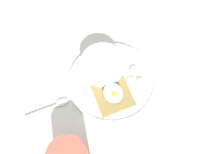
# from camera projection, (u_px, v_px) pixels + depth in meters

# --- Properties ---
(ground_plane) EXTENTS (1.20, 1.20, 0.02)m
(ground_plane) POSITION_uv_depth(u_px,v_px,m) (112.00, 83.00, 0.65)
(ground_plane) COLOR beige
(ground_plane) RESTS_ON ground
(plate) EXTENTS (0.25, 0.25, 0.02)m
(plate) POSITION_uv_depth(u_px,v_px,m) (112.00, 80.00, 0.63)
(plate) COLOR white
(plate) RESTS_ON ground_plane
(oatmeal_bowl) EXTENTS (0.12, 0.12, 0.07)m
(oatmeal_bowl) POSITION_uv_depth(u_px,v_px,m) (103.00, 66.00, 0.61)
(oatmeal_bowl) COLOR white
(oatmeal_bowl) RESTS_ON plate
(toast_slice) EXTENTS (0.10, 0.10, 0.01)m
(toast_slice) POSITION_uv_depth(u_px,v_px,m) (113.00, 95.00, 0.61)
(toast_slice) COLOR olive
(toast_slice) RESTS_ON plate
(poached_egg) EXTENTS (0.06, 0.05, 0.03)m
(poached_egg) POSITION_uv_depth(u_px,v_px,m) (113.00, 93.00, 0.59)
(poached_egg) COLOR white
(poached_egg) RESTS_ON toast_slice
(banana_slice_front) EXTENTS (0.04, 0.04, 0.01)m
(banana_slice_front) POSITION_uv_depth(u_px,v_px,m) (132.00, 82.00, 0.62)
(banana_slice_front) COLOR beige
(banana_slice_front) RESTS_ON plate
(banana_slice_left) EXTENTS (0.04, 0.04, 0.02)m
(banana_slice_left) POSITION_uv_depth(u_px,v_px,m) (141.00, 84.00, 0.62)
(banana_slice_left) COLOR beige
(banana_slice_left) RESTS_ON plate
(banana_slice_back) EXTENTS (0.04, 0.04, 0.01)m
(banana_slice_back) POSITION_uv_depth(u_px,v_px,m) (135.00, 72.00, 0.64)
(banana_slice_back) COLOR beige
(banana_slice_back) RESTS_ON plate
(spoon) EXTENTS (0.03, 0.13, 0.01)m
(spoon) POSITION_uv_depth(u_px,v_px,m) (53.00, 107.00, 0.60)
(spoon) COLOR silver
(spoon) RESTS_ON ground_plane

